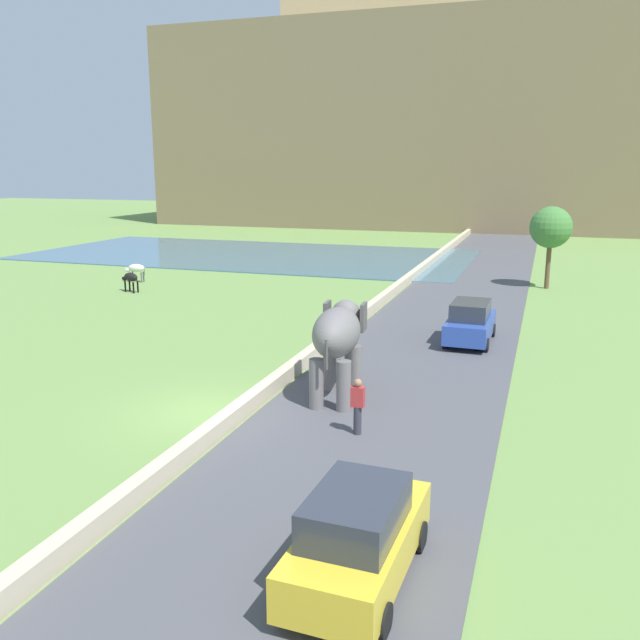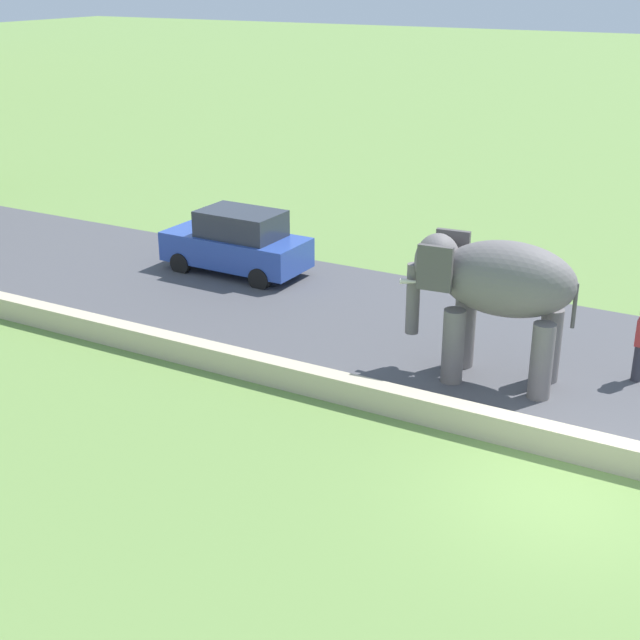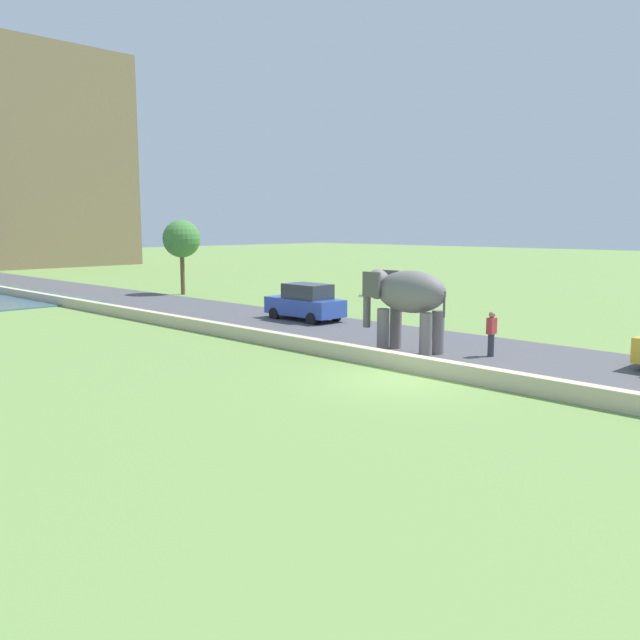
# 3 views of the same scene
# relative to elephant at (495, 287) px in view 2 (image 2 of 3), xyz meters

# --- Properties ---
(ground_plane) EXTENTS (220.00, 220.00, 0.00)m
(ground_plane) POSITION_rel_elephant_xyz_m (-3.41, -2.39, -2.04)
(ground_plane) COLOR #6B8E47
(elephant) EXTENTS (1.62, 3.52, 2.99)m
(elephant) POSITION_rel_elephant_xyz_m (0.00, 0.00, 0.00)
(elephant) COLOR slate
(elephant) RESTS_ON ground
(car_blue) EXTENTS (1.86, 4.03, 1.80)m
(car_blue) POSITION_rel_elephant_xyz_m (3.17, 8.27, -1.14)
(car_blue) COLOR #2D4CA8
(car_blue) RESTS_ON ground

